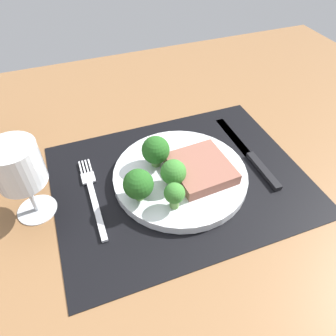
{
  "coord_description": "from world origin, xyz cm",
  "views": [
    {
      "loc": [
        -16.1,
        -36.65,
        42.52
      ],
      "look_at": [
        -1.7,
        1.82,
        1.9
      ],
      "focal_mm": 33.64,
      "sensor_mm": 36.0,
      "label": 1
    }
  ],
  "objects": [
    {
      "name": "knife",
      "position": [
        15.33,
        0.53,
        0.6
      ],
      "size": [
        1.8,
        23.0,
        0.8
      ],
      "rotation": [
        0.0,
        0.0,
        -0.06
      ],
      "color": "black",
      "rests_on": "placemat"
    },
    {
      "name": "broccoli_front_edge",
      "position": [
        -2.32,
        -2.41,
        4.97
      ],
      "size": [
        4.41,
        4.41,
        5.34
      ],
      "color": "#6B994C",
      "rests_on": "plate"
    },
    {
      "name": "fork",
      "position": [
        -15.89,
        1.42,
        0.55
      ],
      "size": [
        2.4,
        19.2,
        0.5
      ],
      "rotation": [
        0.0,
        0.0,
        0.04
      ],
      "color": "silver",
      "rests_on": "placemat"
    },
    {
      "name": "steak",
      "position": [
        3.37,
        -1.28,
        2.93
      ],
      "size": [
        10.73,
        11.46,
        2.07
      ],
      "primitive_type": "cube",
      "rotation": [
        0.0,
        0.0,
        0.07
      ],
      "color": "#8C5647",
      "rests_on": "plate"
    },
    {
      "name": "ground_plane",
      "position": [
        0.0,
        0.0,
        -1.5
      ],
      "size": [
        140.0,
        110.0,
        3.0
      ],
      "primitive_type": "cube",
      "color": "brown"
    },
    {
      "name": "plate",
      "position": [
        0.0,
        0.0,
        1.1
      ],
      "size": [
        24.38,
        24.38,
        1.6
      ],
      "primitive_type": "cylinder",
      "color": "silver",
      "rests_on": "placemat"
    },
    {
      "name": "wine_glass",
      "position": [
        -25.27,
        1.87,
        9.8
      ],
      "size": [
        7.41,
        7.41,
        14.06
      ],
      "color": "silver",
      "rests_on": "ground_plane"
    },
    {
      "name": "broccoli_center",
      "position": [
        -3.42,
        3.5,
        5.39
      ],
      "size": [
        5.07,
        5.07,
        6.11
      ],
      "color": "#5B8942",
      "rests_on": "plate"
    },
    {
      "name": "broccoli_back_left",
      "position": [
        -8.67,
        -3.29,
        5.37
      ],
      "size": [
        4.99,
        4.99,
        6.02
      ],
      "color": "#5B8942",
      "rests_on": "plate"
    },
    {
      "name": "placemat",
      "position": [
        0.0,
        0.0,
        0.15
      ],
      "size": [
        45.5,
        35.32,
        0.3
      ],
      "primitive_type": "cube",
      "color": "black",
      "rests_on": "ground_plane"
    },
    {
      "name": "broccoli_near_steak",
      "position": [
        -3.85,
        -6.85,
        4.91
      ],
      "size": [
        3.39,
        3.39,
        4.93
      ],
      "color": "#5B8942",
      "rests_on": "plate"
    }
  ]
}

